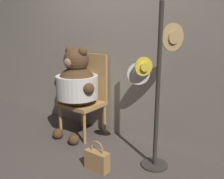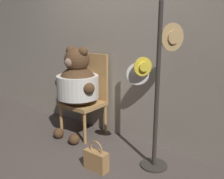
# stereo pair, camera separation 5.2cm
# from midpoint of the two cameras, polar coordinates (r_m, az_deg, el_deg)

# --- Properties ---
(ground_plane) EXTENTS (14.00, 14.00, 0.00)m
(ground_plane) POSITION_cam_midpoint_polar(r_m,az_deg,el_deg) (2.96, -6.23, -14.70)
(ground_plane) COLOR #4C423D
(wall_back) EXTENTS (8.00, 0.10, 2.27)m
(wall_back) POSITION_cam_midpoint_polar(r_m,az_deg,el_deg) (3.19, 2.89, 9.01)
(wall_back) COLOR gray
(wall_back) RESTS_ON ground_plane
(chair) EXTENTS (0.49, 0.46, 1.08)m
(chair) POSITION_cam_midpoint_polar(r_m,az_deg,el_deg) (3.37, -5.15, -0.84)
(chair) COLOR #B2844C
(chair) RESTS_ON ground_plane
(teddy_bear) EXTENTS (0.65, 0.57, 1.18)m
(teddy_bear) POSITION_cam_midpoint_polar(r_m,az_deg,el_deg) (3.22, -7.45, 1.27)
(teddy_bear) COLOR #4C331E
(teddy_bear) RESTS_ON ground_plane
(hat_display_rack) EXTENTS (0.39, 0.47, 1.65)m
(hat_display_rack) POSITION_cam_midpoint_polar(r_m,az_deg,el_deg) (2.47, 10.36, -0.15)
(hat_display_rack) COLOR #332D28
(hat_display_rack) RESTS_ON ground_plane
(handbag_on_ground) EXTENTS (0.26, 0.11, 0.32)m
(handbag_on_ground) POSITION_cam_midpoint_polar(r_m,az_deg,el_deg) (2.64, -3.04, -15.72)
(handbag_on_ground) COLOR #A87A47
(handbag_on_ground) RESTS_ON ground_plane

